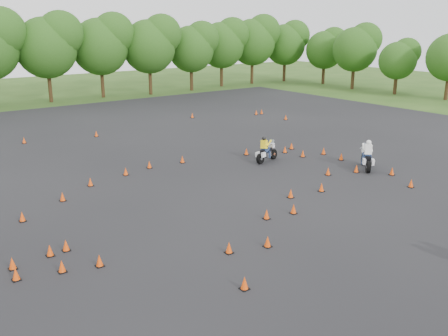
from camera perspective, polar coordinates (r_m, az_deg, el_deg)
The scene contains 6 objects.
ground at distance 24.26m, azimuth 5.69°, elevation -4.85°, with size 140.00×140.00×0.00m, color #2D5119.
asphalt_pad at distance 28.70m, azimuth -2.39°, elevation -1.39°, with size 62.00×62.00×0.00m, color black.
treeline at distance 55.28m, azimuth -18.13°, elevation 11.32°, with size 86.58×32.48×10.83m.
traffic_cones at distance 28.07m, azimuth -0.77°, elevation -1.30°, with size 36.74×32.83×0.45m.
rider_yellow at distance 32.42m, azimuth 4.99°, elevation 2.19°, with size 2.18×0.67×1.69m, color yellow, non-canonical shape.
rider_white at distance 31.86m, azimuth 15.97°, elevation 1.53°, with size 2.43×0.75×1.87m, color white, non-canonical shape.
Camera 1 is at (-15.40, -16.59, 8.73)m, focal length 40.00 mm.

